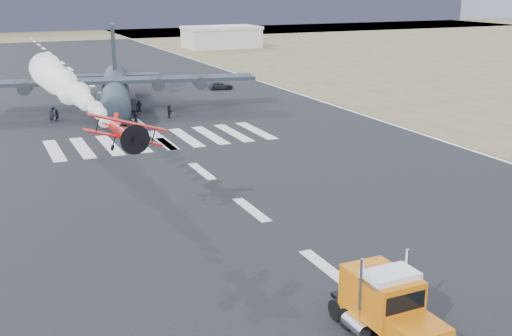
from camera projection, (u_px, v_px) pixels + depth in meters
scrub_far at (24, 33)px, 232.15m from camera, size 500.00×80.00×0.00m
runway_markings at (140, 123)px, 83.01m from camera, size 60.00×260.00×0.01m
ridge_seg_d at (15, 11)px, 256.66m from camera, size 150.00×50.00×13.00m
ridge_seg_e at (172, 6)px, 281.82m from camera, size 150.00×50.00×15.00m
ridge_seg_f at (302, 2)px, 306.97m from camera, size 150.00×50.00×17.00m
ridge_seg_g at (413, 5)px, 332.96m from camera, size 150.00×50.00×13.00m
hangar_right at (221, 37)px, 179.13m from camera, size 20.50×12.50×5.90m
semi_truck at (388, 306)px, 32.24m from camera, size 2.98×8.46×3.79m
aerobatic_biplane at (124, 132)px, 44.65m from camera, size 5.61×5.21×3.03m
smoke_trail at (55, 78)px, 68.06m from camera, size 3.65×33.61×3.65m
transport_aircraft at (115, 89)px, 91.46m from camera, size 39.30×32.16×11.40m
support_vehicle at (220, 86)px, 109.39m from camera, size 4.68×2.75×1.22m
crew_a at (135, 105)px, 90.24m from camera, size 0.85×0.87×1.84m
crew_b at (57, 115)px, 83.98m from camera, size 0.88×0.90×1.61m
crew_c at (53, 113)px, 84.82m from camera, size 0.59×1.22×1.87m
crew_d at (139, 106)px, 90.34m from camera, size 1.00×0.56×1.64m
crew_e at (136, 117)px, 82.82m from camera, size 0.89×0.81×1.56m
crew_f at (169, 111)px, 86.17m from camera, size 0.67×1.69×1.78m
crew_g at (51, 117)px, 83.16m from camera, size 0.73×0.77×1.64m
crew_h at (139, 106)px, 90.01m from camera, size 0.92×0.76×1.62m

